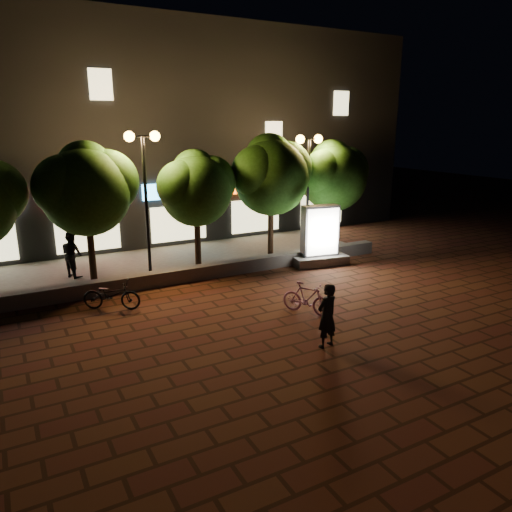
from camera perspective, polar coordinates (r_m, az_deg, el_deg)
ground at (r=14.44m, az=-0.56°, el=-7.06°), size 80.00×80.00×0.00m
retaining_wall at (r=17.78m, az=-6.63°, el=-1.93°), size 16.00×0.45×0.50m
sidewalk at (r=20.09m, az=-9.30°, el=-0.62°), size 16.00×5.00×0.08m
building_block at (r=25.56m, az=-14.82°, el=13.75°), size 28.00×8.12×11.30m
tree_left at (r=17.60m, az=-19.35°, el=7.78°), size 3.60×3.00×4.89m
tree_mid at (r=18.69m, az=-7.04°, el=8.22°), size 3.24×2.70×4.50m
tree_right at (r=20.09m, az=1.85°, el=9.83°), size 3.72×3.10×5.07m
tree_far_right at (r=21.89m, az=9.19°, el=9.58°), size 3.48×2.90×4.76m
street_lamp_left at (r=17.70m, az=-13.08°, el=10.19°), size 1.26×0.36×5.18m
street_lamp_right at (r=20.72m, az=6.23°, el=10.83°), size 1.26×0.36×4.98m
ad_kiosk at (r=19.50m, az=7.51°, el=1.79°), size 2.37×1.44×2.41m
scooter_pink at (r=14.51m, az=6.06°, el=-5.00°), size 1.21×1.60×0.96m
rider at (r=12.37m, az=8.37°, el=-6.98°), size 0.68×0.51×1.68m
scooter_parked at (r=15.42m, az=-16.68°, el=-4.42°), size 1.82×1.44×0.93m
pedestrian at (r=18.73m, az=-20.89°, el=0.19°), size 0.94×1.02×1.70m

